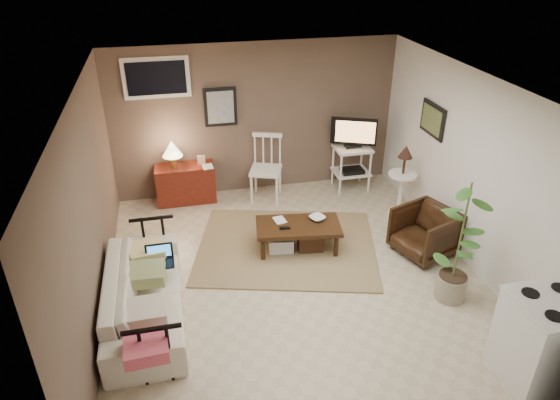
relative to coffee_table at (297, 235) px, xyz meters
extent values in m
plane|color=#C1B293|center=(-0.18, -0.55, -0.24)|extent=(5.00, 5.00, 0.00)
cube|color=black|center=(-0.73, 1.93, 1.21)|extent=(0.50, 0.03, 0.60)
cube|color=black|center=(2.04, 0.50, 1.28)|extent=(0.03, 0.60, 0.45)
cube|color=white|center=(-1.63, 1.93, 1.71)|extent=(0.96, 0.03, 0.60)
cube|color=#998359|center=(-0.13, 0.09, -0.22)|extent=(2.81, 2.48, 0.02)
cube|color=#341C0E|center=(0.01, 0.00, 0.14)|extent=(1.19, 0.73, 0.06)
cylinder|color=#341C0E|center=(-0.50, -0.14, -0.06)|extent=(0.06, 0.06, 0.35)
cylinder|color=#341C0E|center=(0.45, -0.28, -0.06)|extent=(0.06, 0.06, 0.35)
cylinder|color=#341C0E|center=(-0.44, 0.28, -0.06)|extent=(0.06, 0.06, 0.35)
cylinder|color=#341C0E|center=(0.52, 0.14, -0.06)|extent=(0.06, 0.06, 0.35)
cube|color=black|center=(-0.19, -0.07, 0.18)|extent=(0.14, 0.07, 0.02)
cube|color=#482C1A|center=(0.17, -0.03, -0.11)|extent=(0.36, 0.32, 0.24)
cube|color=silver|center=(-0.22, 0.03, -0.12)|extent=(0.36, 0.32, 0.20)
imported|color=white|center=(-1.98, -0.88, 0.16)|extent=(0.60, 2.04, 0.80)
cube|color=black|center=(-1.78, -0.59, 0.23)|extent=(0.31, 0.22, 0.02)
cube|color=black|center=(-1.78, -0.47, 0.33)|extent=(0.31, 0.02, 0.20)
cube|color=#348EEA|center=(-1.78, -0.48, 0.33)|extent=(0.27, 0.00, 0.16)
cube|color=maroon|center=(-1.37, 1.75, 0.07)|extent=(0.91, 0.40, 0.61)
cylinder|color=#B38F45|center=(-1.52, 1.71, 0.47)|extent=(0.10, 0.10, 0.20)
cone|color=beige|center=(-1.52, 1.71, 0.70)|extent=(0.30, 0.30, 0.24)
cube|color=tan|center=(-1.09, 1.77, 0.44)|extent=(0.12, 0.02, 0.15)
cube|color=white|center=(-0.12, 1.55, 0.26)|extent=(0.60, 0.60, 0.04)
cylinder|color=white|center=(-0.37, 1.43, 0.00)|extent=(0.04, 0.04, 0.47)
cylinder|color=white|center=(0.01, 1.29, 0.00)|extent=(0.04, 0.04, 0.47)
cylinder|color=white|center=(-0.24, 1.81, 0.00)|extent=(0.04, 0.04, 0.47)
cylinder|color=white|center=(0.14, 1.67, 0.00)|extent=(0.04, 0.04, 0.47)
cube|color=white|center=(-0.04, 1.75, 0.77)|extent=(0.46, 0.20, 0.07)
cube|color=white|center=(1.33, 1.60, 0.47)|extent=(0.57, 0.47, 0.04)
cube|color=white|center=(1.33, 1.60, 0.06)|extent=(0.57, 0.47, 0.03)
cylinder|color=white|center=(1.08, 1.40, 0.13)|extent=(0.04, 0.04, 0.73)
cylinder|color=white|center=(1.58, 1.40, 0.13)|extent=(0.04, 0.04, 0.73)
cylinder|color=white|center=(1.08, 1.80, 0.13)|extent=(0.04, 0.04, 0.73)
cylinder|color=white|center=(1.58, 1.80, 0.13)|extent=(0.04, 0.04, 0.73)
cube|color=black|center=(1.33, 1.60, 0.53)|extent=(0.26, 0.15, 0.03)
cube|color=black|center=(1.33, 1.60, 0.77)|extent=(0.69, 0.34, 0.44)
cube|color=#DC9755|center=(1.33, 1.60, 0.77)|extent=(0.58, 0.26, 0.35)
cube|color=black|center=(1.33, 1.55, 0.08)|extent=(0.36, 0.26, 0.10)
cylinder|color=white|center=(1.75, 0.60, -0.22)|extent=(0.29, 0.29, 0.03)
cylinder|color=white|center=(1.75, 0.60, 0.10)|extent=(0.06, 0.06, 0.63)
cylinder|color=white|center=(1.75, 0.60, 0.43)|extent=(0.42, 0.42, 0.03)
cylinder|color=black|center=(1.75, 0.60, 0.58)|extent=(0.04, 0.04, 0.27)
cone|color=#331B15|center=(1.75, 0.60, 0.79)|extent=(0.21, 0.21, 0.19)
imported|color=black|center=(1.62, -0.44, 0.12)|extent=(0.85, 0.87, 0.71)
cylinder|color=gray|center=(1.50, -1.36, -0.08)|extent=(0.35, 0.35, 0.31)
cylinder|color=#4C602D|center=(1.50, -1.36, 0.68)|extent=(0.02, 0.02, 1.21)
cube|color=silver|center=(1.70, -2.62, 0.21)|extent=(0.69, 0.64, 0.89)
cube|color=silver|center=(1.70, -2.62, 0.67)|extent=(0.71, 0.66, 0.03)
cylinder|color=black|center=(1.54, -2.77, 0.69)|extent=(0.16, 0.16, 0.01)
cylinder|color=black|center=(1.54, -2.46, 0.69)|extent=(0.16, 0.16, 0.01)
cylinder|color=black|center=(1.86, -2.46, 0.69)|extent=(0.16, 0.16, 0.01)
imported|color=#341C0E|center=(0.29, 0.07, 0.27)|extent=(0.21, 0.12, 0.20)
imported|color=#341C0E|center=(-0.28, 0.14, 0.26)|extent=(0.15, 0.04, 0.20)
imported|color=#341C0E|center=(-1.09, 1.61, 0.48)|extent=(0.16, 0.03, 0.21)
camera|label=1|loc=(-1.49, -5.44, 3.61)|focal=32.00mm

